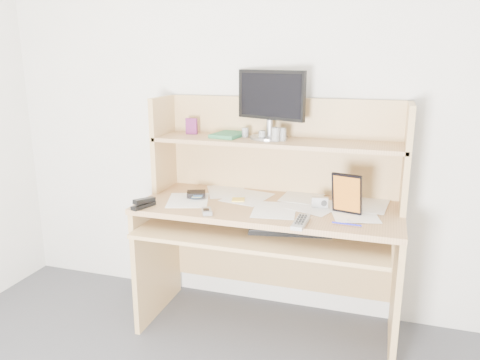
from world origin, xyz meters
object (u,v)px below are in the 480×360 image
(game_case, at_px, (347,194))
(tv_remote, at_px, (301,222))
(desk, at_px, (272,210))
(keyboard, at_px, (290,229))
(monitor, at_px, (270,102))

(game_case, bearing_deg, tv_remote, -117.64)
(desk, height_order, game_case, desk)
(desk, distance_m, keyboard, 0.23)
(keyboard, distance_m, tv_remote, 0.20)
(keyboard, xyz_separation_m, tv_remote, (0.08, -0.16, 0.10))
(desk, xyz_separation_m, monitor, (-0.05, 0.12, 0.59))
(tv_remote, bearing_deg, monitor, 122.61)
(keyboard, distance_m, game_case, 0.34)
(desk, bearing_deg, monitor, 112.33)
(desk, bearing_deg, tv_remote, -57.07)
(desk, bearing_deg, keyboard, -52.70)
(monitor, bearing_deg, keyboard, -37.02)
(tv_remote, xyz_separation_m, game_case, (0.19, 0.22, 0.10))
(tv_remote, height_order, monitor, monitor)
(keyboard, xyz_separation_m, game_case, (0.27, 0.06, 0.20))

